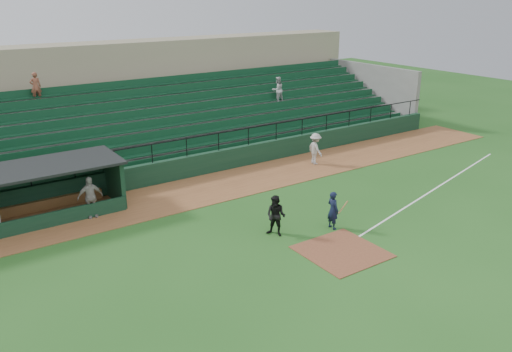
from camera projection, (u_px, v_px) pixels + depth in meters
ground at (325, 242)px, 21.19m from camera, size 90.00×90.00×0.00m
warning_track at (224, 185)px, 27.42m from camera, size 40.00×4.00×0.03m
home_plate_dirt at (342, 251)px, 20.41m from camera, size 3.00×3.00×0.03m
foul_line at (428, 193)px, 26.36m from camera, size 17.49×4.44×0.01m
stadium_structure at (156, 113)px, 33.25m from camera, size 38.00×13.08×6.40m
dugout at (17, 190)px, 23.03m from camera, size 8.90×3.20×2.42m
batter_at_plate at (333, 210)px, 22.19m from camera, size 1.00×0.68×1.68m
umpire at (276, 216)px, 21.52m from camera, size 1.01×1.08×1.76m
runner at (315, 149)px, 30.45m from camera, size 0.83×1.27×1.85m
dugout_player_a at (90, 197)px, 23.18m from camera, size 1.15×0.53×1.92m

